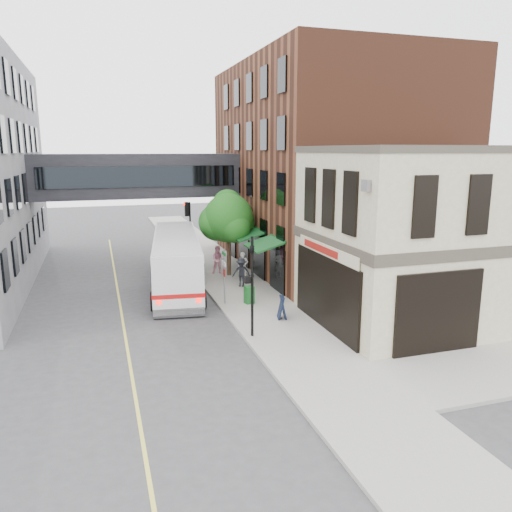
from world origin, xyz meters
TOP-DOWN VIEW (x-y plane):
  - ground at (0.00, 0.00)m, footprint 120.00×120.00m
  - sidewalk_main at (2.00, 14.00)m, footprint 4.00×60.00m
  - corner_building at (8.97, 2.00)m, footprint 10.19×8.12m
  - brick_building at (9.98, 15.00)m, footprint 13.76×18.00m
  - skyway_bridge at (-3.00, 18.00)m, footprint 14.00×3.18m
  - traffic_signal_near at (0.37, 2.00)m, footprint 0.44×0.22m
  - traffic_signal_far at (0.26, 17.00)m, footprint 0.53×0.28m
  - street_sign_pole at (0.39, 7.00)m, footprint 0.08×0.75m
  - street_tree at (2.19, 13.22)m, footprint 3.80×3.20m
  - lane_marking at (-5.00, 10.00)m, footprint 0.12×40.00m
  - bus at (-1.48, 11.46)m, footprint 4.23×12.11m
  - pedestrian_a at (2.70, 11.42)m, footprint 0.76×0.62m
  - pedestrian_b at (1.62, 13.55)m, footprint 1.05×0.89m
  - pedestrian_c at (2.20, 10.02)m, footprint 1.31×1.12m
  - newspaper_box at (1.67, 6.64)m, footprint 0.55×0.51m
  - sandwich_board at (2.48, 3.79)m, footprint 0.54×0.71m

SIDE VIEW (x-z plane):
  - ground at x=0.00m, z-range 0.00..0.00m
  - lane_marking at x=-5.00m, z-range 0.00..0.01m
  - sidewalk_main at x=2.00m, z-range 0.00..0.15m
  - newspaper_box at x=1.67m, z-range 0.15..1.09m
  - sandwich_board at x=2.48m, z-range 0.15..1.28m
  - pedestrian_c at x=2.20m, z-range 0.15..1.91m
  - pedestrian_a at x=2.70m, z-range 0.15..1.96m
  - pedestrian_b at x=1.62m, z-range 0.15..2.03m
  - bus at x=-1.48m, z-range 0.19..3.39m
  - street_sign_pole at x=0.39m, z-range 0.43..3.43m
  - traffic_signal_near at x=0.37m, z-range 0.68..5.28m
  - traffic_signal_far at x=0.26m, z-range 1.09..5.59m
  - street_tree at x=2.19m, z-range 1.11..6.71m
  - corner_building at x=8.97m, z-range -0.01..8.44m
  - skyway_bridge at x=-3.00m, z-range 5.00..8.00m
  - brick_building at x=9.98m, z-range -0.01..13.99m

